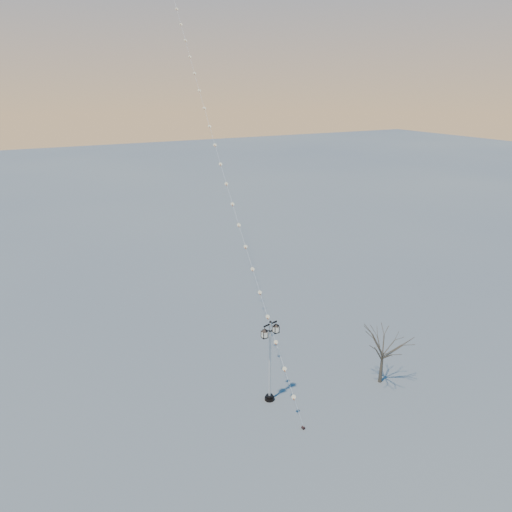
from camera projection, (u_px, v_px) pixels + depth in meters
ground at (311, 435)px, 26.73m from camera, size 300.00×300.00×0.00m
street_lamp at (270, 357)px, 28.68m from camera, size 1.40×0.72×5.63m
bare_tree at (384, 346)px, 30.60m from camera, size 2.40×2.40×3.98m
kite_train at (209, 110)px, 36.94m from camera, size 4.59×35.93×34.30m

